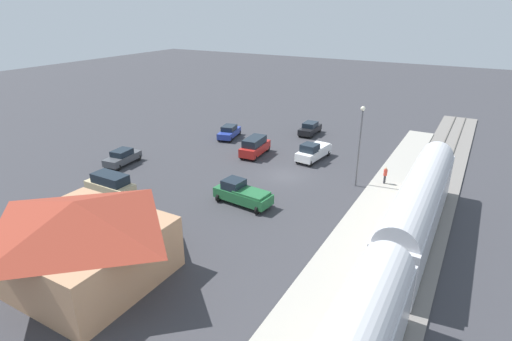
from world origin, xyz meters
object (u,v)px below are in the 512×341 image
at_px(suv_red, 255,146).
at_px(suv_tan, 110,185).
at_px(pickup_white, 313,151).
at_px(pedestrian_on_platform, 385,174).
at_px(sedan_charcoal, 122,157).
at_px(pickup_green, 242,193).
at_px(station_building, 80,239).
at_px(passenger_train, 389,272).
at_px(light_pole_near_platform, 360,137).
at_px(sedan_black, 310,128).
at_px(sedan_blue, 229,132).

relative_size(suv_red, suv_tan, 1.02).
bearing_deg(suv_tan, pickup_white, -124.82).
height_order(pedestrian_on_platform, sedan_charcoal, pedestrian_on_platform).
relative_size(pickup_green, sedan_charcoal, 1.19).
relative_size(station_building, sedan_charcoal, 2.24).
bearing_deg(suv_red, pedestrian_on_platform, 174.58).
xyz_separation_m(passenger_train, pickup_white, (13.31, -21.78, -1.83)).
bearing_deg(pickup_white, light_pole_near_platform, 143.46).
bearing_deg(suv_red, sedan_charcoal, 41.22).
bearing_deg(sedan_charcoal, pickup_green, 174.02).
bearing_deg(sedan_black, suv_tan, 72.63).
relative_size(pickup_green, suv_red, 1.10).
distance_m(pedestrian_on_platform, suv_red, 15.72).
height_order(pedestrian_on_platform, suv_red, suv_red).
xyz_separation_m(pedestrian_on_platform, sedan_charcoal, (27.08, 8.53, -0.40)).
distance_m(station_building, sedan_charcoal, 20.91).
relative_size(pedestrian_on_platform, suv_tan, 0.35).
height_order(station_building, sedan_black, station_building).
xyz_separation_m(suv_red, suv_tan, (6.18, 16.44, 0.00)).
distance_m(pedestrian_on_platform, sedan_charcoal, 28.40).
xyz_separation_m(station_building, pickup_green, (-3.44, -14.16, -1.83)).
distance_m(suv_red, sedan_black, 11.43).
bearing_deg(suv_red, passenger_train, 135.29).
bearing_deg(light_pole_near_platform, pickup_green, 49.12).
relative_size(pickup_green, sedan_blue, 1.16).
bearing_deg(pickup_green, sedan_blue, -53.57).
bearing_deg(pickup_white, sedan_charcoal, 33.63).
distance_m(sedan_black, suv_tan, 28.92).
bearing_deg(sedan_charcoal, pedestrian_on_platform, -162.52).
bearing_deg(sedan_blue, pedestrian_on_platform, 165.49).
bearing_deg(sedan_charcoal, pickup_white, -146.37).
relative_size(pickup_white, suv_tan, 1.13).
bearing_deg(passenger_train, pedestrian_on_platform, -76.72).
relative_size(station_building, suv_red, 2.07).
relative_size(suv_red, sedan_black, 1.11).
xyz_separation_m(suv_red, sedan_charcoal, (11.43, 10.01, -0.27)).
xyz_separation_m(suv_tan, sedan_blue, (0.22, -20.66, -0.27)).
relative_size(sedan_charcoal, sedan_blue, 0.97).
xyz_separation_m(pickup_white, sedan_charcoal, (18.08, 12.03, -0.15)).
height_order(suv_red, sedan_black, suv_red).
distance_m(pickup_green, suv_red, 12.96).
bearing_deg(sedan_blue, pickup_green, 126.43).
height_order(suv_tan, sedan_blue, suv_tan).
relative_size(suv_tan, light_pole_near_platform, 0.61).
distance_m(station_building, suv_tan, 12.63).
xyz_separation_m(suv_tan, light_pole_near_platform, (-19.35, -13.63, 3.89)).
xyz_separation_m(passenger_train, sedan_blue, (26.37, -23.99, -1.98)).
xyz_separation_m(passenger_train, light_pole_near_platform, (6.80, -16.95, 2.18)).
distance_m(pickup_green, suv_tan, 12.49).
height_order(pickup_white, light_pole_near_platform, light_pole_near_platform).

